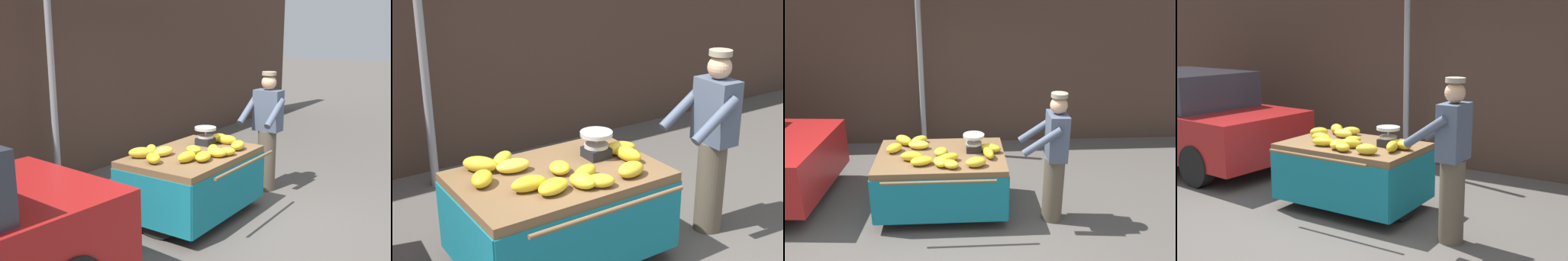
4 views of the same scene
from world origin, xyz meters
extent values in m
plane|color=#514C47|center=(0.00, 0.00, 0.00)|extent=(60.00, 60.00, 0.00)
cube|color=#473328|center=(0.00, 3.15, 1.80)|extent=(16.00, 0.24, 3.59)
cylinder|color=gray|center=(-0.59, 2.62, 1.59)|extent=(0.09, 0.09, 3.18)
cube|color=brown|center=(-0.21, 0.58, 0.78)|extent=(1.66, 1.11, 0.08)
cylinder|color=black|center=(-0.96, 0.58, 0.37)|extent=(0.05, 0.73, 0.73)
cylinder|color=#B7B7BC|center=(-0.99, 0.58, 0.37)|extent=(0.01, 0.13, 0.13)
cylinder|color=black|center=(0.54, 0.58, 0.37)|extent=(0.05, 0.73, 0.73)
cylinder|color=#B7B7BC|center=(0.57, 0.58, 0.37)|extent=(0.01, 0.13, 0.13)
cylinder|color=#4C4742|center=(-0.21, 1.05, 0.37)|extent=(0.05, 0.05, 0.74)
cube|color=#147284|center=(-0.21, 0.03, 0.44)|extent=(1.66, 0.02, 0.60)
cube|color=#147284|center=(-0.21, 1.13, 0.44)|extent=(1.66, 0.02, 0.60)
cube|color=#147284|center=(-1.04, 0.58, 0.44)|extent=(0.02, 1.11, 0.60)
cube|color=#147284|center=(0.62, 0.58, 0.44)|extent=(0.02, 1.11, 0.60)
cylinder|color=brown|center=(-0.21, -0.15, 0.80)|extent=(1.33, 0.04, 0.04)
cube|color=black|center=(0.23, 0.68, 0.87)|extent=(0.20, 0.20, 0.09)
cylinder|color=#B7B7BC|center=(0.23, 0.68, 0.97)|extent=(0.02, 0.02, 0.11)
cylinder|color=#B7B7BC|center=(0.23, 0.68, 1.04)|extent=(0.28, 0.28, 0.04)
cylinder|color=#B7B7BC|center=(0.23, 0.68, 0.93)|extent=(0.21, 0.21, 0.03)
ellipsoid|color=gold|center=(-0.73, 0.95, 0.89)|extent=(0.32, 0.32, 0.13)
ellipsoid|color=yellow|center=(-0.51, 0.79, 0.88)|extent=(0.30, 0.20, 0.11)
ellipsoid|color=gold|center=(-0.10, 0.36, 0.88)|extent=(0.30, 0.23, 0.11)
ellipsoid|color=gold|center=(-0.43, 0.28, 0.87)|extent=(0.31, 0.24, 0.11)
ellipsoid|color=gold|center=(-0.21, 0.57, 0.87)|extent=(0.23, 0.26, 0.09)
ellipsoid|color=gold|center=(0.44, 0.62, 0.88)|extent=(0.33, 0.24, 0.11)
ellipsoid|color=gold|center=(0.23, 0.20, 0.88)|extent=(0.28, 0.21, 0.12)
ellipsoid|color=gold|center=(-0.57, 0.41, 0.88)|extent=(0.29, 0.15, 0.12)
ellipsoid|color=gold|center=(0.41, 0.46, 0.88)|extent=(0.18, 0.28, 0.12)
ellipsoid|color=gold|center=(-0.82, 0.69, 0.88)|extent=(0.27, 0.28, 0.12)
ellipsoid|color=gold|center=(-0.08, 0.18, 0.87)|extent=(0.27, 0.25, 0.10)
ellipsoid|color=yellow|center=(-0.51, 0.98, 0.88)|extent=(0.27, 0.24, 0.11)
ellipsoid|color=yellow|center=(-0.20, 0.24, 0.88)|extent=(0.22, 0.27, 0.11)
cylinder|color=brown|center=(1.23, 0.27, 0.44)|extent=(0.26, 0.26, 0.88)
cube|color=#475166|center=(1.23, 0.27, 1.17)|extent=(0.24, 0.39, 0.58)
sphere|color=tan|center=(1.23, 0.27, 1.56)|extent=(0.21, 0.21, 0.21)
cylinder|color=gray|center=(1.23, 0.27, 1.69)|extent=(0.20, 0.20, 0.05)
cylinder|color=#475166|center=(1.01, 0.07, 1.18)|extent=(0.48, 0.10, 0.37)
cylinder|color=#475166|center=(1.02, 0.49, 1.18)|extent=(0.48, 0.10, 0.37)
cube|color=#A51919|center=(-3.72, 1.00, 0.60)|extent=(4.02, 1.99, 0.70)
cube|color=#2D333D|center=(-3.87, 1.02, 1.23)|extent=(2.13, 1.64, 0.56)
cylinder|color=black|center=(-2.45, 1.69, 0.30)|extent=(0.61, 0.22, 0.60)
cylinder|color=black|center=(-2.57, 0.13, 0.30)|extent=(0.61, 0.22, 0.60)
cylinder|color=black|center=(-4.86, 1.88, 0.30)|extent=(0.61, 0.22, 0.60)
camera|label=1|loc=(-4.77, -2.54, 2.31)|focal=43.30mm
camera|label=2|loc=(-2.30, -2.97, 2.67)|focal=51.07mm
camera|label=3|loc=(0.02, -4.36, 3.03)|focal=37.95mm
camera|label=4|loc=(3.21, -4.40, 2.17)|focal=46.93mm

